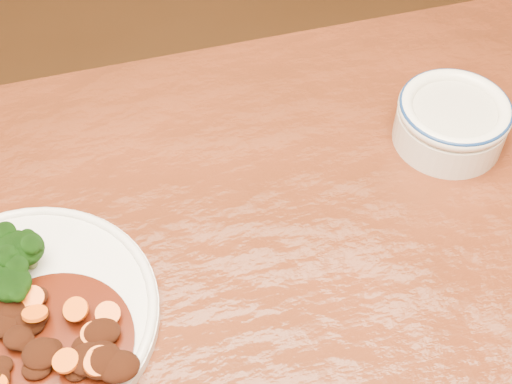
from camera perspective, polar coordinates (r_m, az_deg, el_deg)
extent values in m
cube|color=#602511|center=(0.77, -0.81, -11.51)|extent=(1.60, 1.08, 0.04)
cylinder|color=silver|center=(0.78, -18.28, -9.64)|extent=(0.29, 0.29, 0.01)
torus|color=silver|center=(0.78, -18.40, -9.40)|extent=(0.28, 0.28, 0.01)
cylinder|color=olive|center=(0.80, -17.63, -5.22)|extent=(0.01, 0.01, 0.02)
ellipsoid|color=black|center=(0.79, -18.00, -4.32)|extent=(0.04, 0.04, 0.03)
cylinder|color=olive|center=(0.78, -18.62, -7.78)|extent=(0.01, 0.01, 0.02)
ellipsoid|color=black|center=(0.77, -19.03, -6.90)|extent=(0.04, 0.04, 0.03)
cylinder|color=olive|center=(0.81, -18.33, -5.39)|extent=(0.01, 0.01, 0.02)
ellipsoid|color=black|center=(0.79, -18.75, -4.43)|extent=(0.05, 0.05, 0.04)
cylinder|color=#481407|center=(0.75, -16.11, -11.65)|extent=(0.17, 0.17, 0.00)
ellipsoid|color=black|center=(0.74, -16.11, -12.01)|extent=(0.02, 0.02, 0.01)
ellipsoid|color=black|center=(0.76, -19.42, -10.02)|extent=(0.03, 0.03, 0.01)
ellipsoid|color=black|center=(0.77, -17.12, -8.00)|extent=(0.02, 0.02, 0.01)
ellipsoid|color=black|center=(0.75, -14.24, -9.16)|extent=(0.03, 0.02, 0.01)
ellipsoid|color=black|center=(0.76, -17.23, -9.41)|extent=(0.03, 0.03, 0.01)
ellipsoid|color=black|center=(0.75, -18.11, -11.22)|extent=(0.02, 0.02, 0.01)
ellipsoid|color=black|center=(0.73, -12.25, -10.92)|extent=(0.04, 0.03, 0.02)
ellipsoid|color=black|center=(0.78, -19.76, -8.33)|extent=(0.04, 0.03, 0.02)
ellipsoid|color=black|center=(0.71, -10.96, -13.56)|extent=(0.04, 0.03, 0.02)
ellipsoid|color=black|center=(0.75, -18.50, -10.98)|extent=(0.03, 0.03, 0.01)
ellipsoid|color=black|center=(0.76, -17.59, -9.51)|extent=(0.03, 0.03, 0.02)
ellipsoid|color=black|center=(0.73, -13.58, -11.96)|extent=(0.03, 0.03, 0.01)
ellipsoid|color=black|center=(0.72, -13.27, -12.88)|extent=(0.04, 0.04, 0.02)
ellipsoid|color=black|center=(0.73, -17.14, -13.35)|extent=(0.03, 0.02, 0.01)
ellipsoid|color=black|center=(0.71, -12.33, -13.00)|extent=(0.04, 0.04, 0.02)
ellipsoid|color=black|center=(0.75, -19.78, -12.96)|extent=(0.02, 0.02, 0.01)
ellipsoid|color=black|center=(0.76, -17.52, -10.13)|extent=(0.03, 0.02, 0.01)
ellipsoid|color=black|center=(0.77, -18.76, -8.71)|extent=(0.04, 0.04, 0.02)
ellipsoid|color=black|center=(0.72, -14.16, -13.83)|extent=(0.02, 0.02, 0.01)
ellipsoid|color=black|center=(0.73, -16.83, -12.28)|extent=(0.04, 0.03, 0.02)
ellipsoid|color=black|center=(0.77, -18.42, -7.91)|extent=(0.04, 0.03, 0.02)
cylinder|color=#E9550C|center=(0.71, -12.44, -12.88)|extent=(0.03, 0.03, 0.01)
cylinder|color=#E9550C|center=(0.72, -14.98, -12.91)|extent=(0.03, 0.03, 0.01)
cylinder|color=#E9550C|center=(0.73, -12.88, -10.99)|extent=(0.03, 0.03, 0.01)
cylinder|color=#E9550C|center=(0.75, -17.27, -9.27)|extent=(0.03, 0.03, 0.02)
cylinder|color=#E9550C|center=(0.74, -11.78, -9.51)|extent=(0.03, 0.03, 0.01)
cylinder|color=#E9550C|center=(0.71, -12.62, -13.25)|extent=(0.04, 0.04, 0.01)
cylinder|color=#E9550C|center=(0.76, -17.51, -8.06)|extent=(0.03, 0.03, 0.01)
cylinder|color=#E9550C|center=(0.74, -14.22, -9.08)|extent=(0.03, 0.03, 0.01)
cylinder|color=white|center=(0.93, 15.22, 5.02)|extent=(0.14, 0.14, 0.04)
cylinder|color=beige|center=(0.91, 15.57, 6.21)|extent=(0.10, 0.10, 0.01)
torus|color=white|center=(0.90, 15.63, 6.42)|extent=(0.14, 0.14, 0.02)
torus|color=navy|center=(0.90, 15.69, 6.62)|extent=(0.14, 0.14, 0.01)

